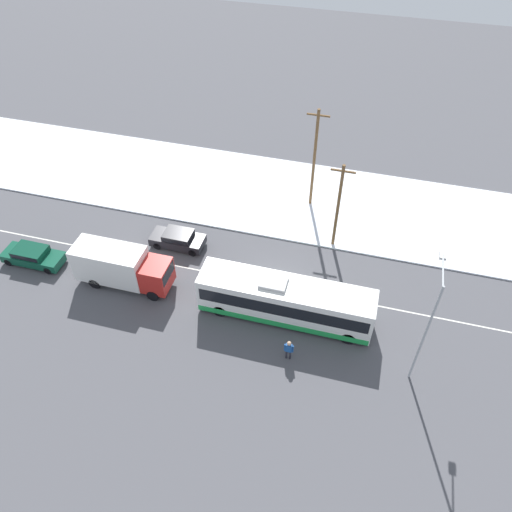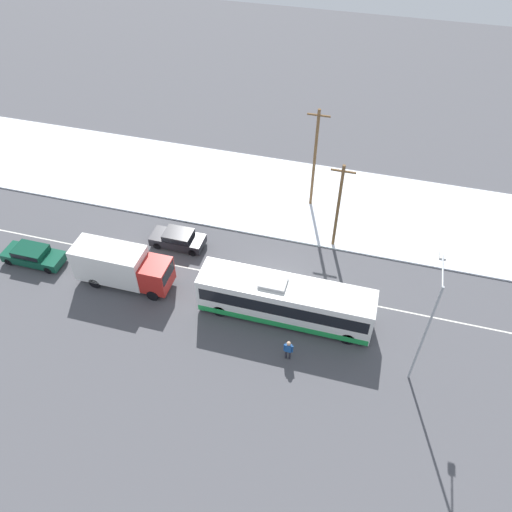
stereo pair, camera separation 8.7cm
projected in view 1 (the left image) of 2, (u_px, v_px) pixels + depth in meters
The scene contains 11 objects.
ground_plane at pixel (274, 285), 36.86m from camera, with size 120.00×120.00×0.00m, color #4C4C51.
snow_lot at pixel (302, 199), 44.17m from camera, with size 80.00×11.22×0.12m.
lane_marking_center at pixel (274, 285), 36.86m from camera, with size 60.00×0.12×0.00m.
city_bus at pixel (285, 300), 33.69m from camera, with size 11.88×2.57×3.28m.
box_truck at pixel (121, 266), 35.87m from camera, with size 7.10×2.30×3.15m.
sedan_car at pixel (178, 238), 39.41m from camera, with size 4.25×1.80×1.38m.
parked_car_near_truck at pixel (32, 255), 38.06m from camera, with size 4.71×1.80×1.38m.
pedestrian_at_stop at pixel (289, 348), 31.54m from camera, with size 0.63×0.28×1.74m.
streetlamp at pixel (429, 317), 28.01m from camera, with size 0.36×2.95×8.40m.
utility_pole_roadside at pixel (338, 206), 37.25m from camera, with size 1.80×0.24×7.57m.
utility_pole_snowlot at pixel (314, 158), 40.49m from camera, with size 1.80×0.24×9.05m.
Camera 1 is at (5.28, -24.38, 27.26)m, focal length 35.00 mm.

